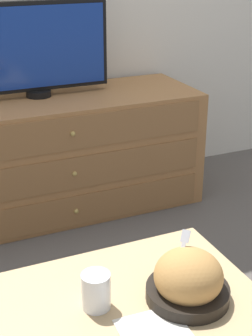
{
  "coord_description": "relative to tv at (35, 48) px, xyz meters",
  "views": [
    {
      "loc": [
        -0.75,
        -2.74,
        1.32
      ],
      "look_at": [
        -0.12,
        -1.32,
        0.65
      ],
      "focal_mm": 55.0,
      "sensor_mm": 36.0,
      "label": 1
    }
  ],
  "objects": [
    {
      "name": "ground_plane",
      "position": [
        0.13,
        0.23,
        -0.86
      ],
      "size": [
        12.0,
        12.0,
        0.0
      ],
      "primitive_type": "plane",
      "color": "#56514C"
    },
    {
      "name": "dresser",
      "position": [
        0.07,
        -0.07,
        -0.55
      ],
      "size": [
        1.48,
        0.55,
        0.61
      ],
      "color": "#9E6B3D",
      "rests_on": "ground_plane"
    },
    {
      "name": "tv",
      "position": [
        0.0,
        0.0,
        0.0
      ],
      "size": [
        0.74,
        0.13,
        0.47
      ],
      "color": "black",
      "rests_on": "dresser"
    },
    {
      "name": "coffee_table",
      "position": [
        -0.14,
        -1.46,
        -0.51
      ],
      "size": [
        0.75,
        0.59,
        0.41
      ],
      "color": "tan",
      "rests_on": "ground_plane"
    },
    {
      "name": "takeout_bowl",
      "position": [
        0.01,
        -1.5,
        -0.38
      ],
      "size": [
        0.23,
        0.23,
        0.18
      ],
      "color": "black",
      "rests_on": "coffee_table"
    },
    {
      "name": "drink_cup",
      "position": [
        -0.23,
        -1.43,
        -0.4
      ],
      "size": [
        0.08,
        0.08,
        0.1
      ],
      "color": "#9E6638",
      "rests_on": "coffee_table"
    },
    {
      "name": "napkin",
      "position": [
        -0.13,
        -1.59,
        -0.44
      ],
      "size": [
        0.18,
        0.18,
        0.0
      ],
      "color": "silver",
      "rests_on": "coffee_table"
    }
  ]
}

